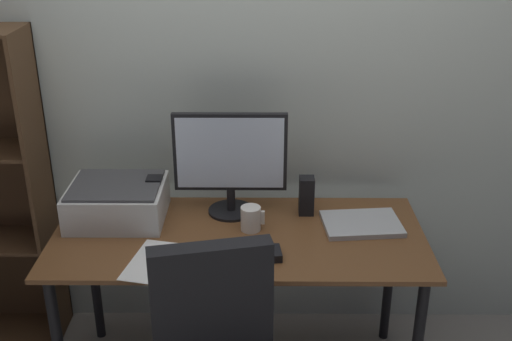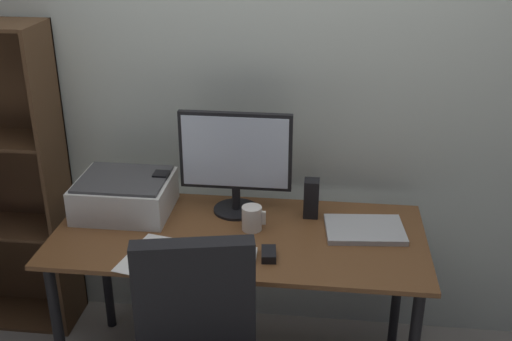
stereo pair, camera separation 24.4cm
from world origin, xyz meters
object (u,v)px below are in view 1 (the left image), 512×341
Objects in this scene: keyboard at (224,257)px; coffee_mug at (251,218)px; speaker_left at (155,195)px; laptop at (362,224)px; desk at (239,253)px; printer at (117,201)px; monitor at (230,158)px; mouse at (274,253)px; speaker_right at (306,196)px.

keyboard is 0.26m from coffee_mug.
coffee_mug is 0.61× the size of speaker_left.
laptop is (0.46, 0.03, -0.04)m from coffee_mug.
desk is at bearing -140.44° from coffee_mug.
printer is (-0.47, 0.33, 0.07)m from keyboard.
monitor is 1.20× the size of printer.
keyboard is at bearing -113.57° from coffee_mug.
mouse is at bearing -64.01° from monitor.
speaker_left is at bearing 138.34° from mouse.
speaker_right reaches higher than laptop.
printer reaches higher than keyboard.
monitor is at bearing 109.79° from mouse.
monitor is 0.48m from mouse.
keyboard is at bearing -34.88° from printer.
mouse is at bearing -112.19° from speaker_right.
coffee_mug is 0.47m from laptop.
speaker_left is at bearing 17.95° from printer.
laptop reaches higher than keyboard.
printer is at bearing 165.07° from desk.
printer reaches higher than desk.
desk is 4.77× the size of laptop.
printer reaches higher than laptop.
desk is 0.56m from printer.
monitor is 0.52m from printer.
mouse is (0.19, 0.02, 0.01)m from keyboard.
keyboard is at bearing -91.69° from monitor.
speaker_left is at bearing 167.25° from laptop.
monitor reaches higher than printer.
keyboard reaches higher than desk.
mouse reaches higher than keyboard.
coffee_mug is at bearing 39.56° from desk.
speaker_right is 0.81m from printer.
printer is at bearing 143.11° from keyboard.
speaker_left is 0.16m from printer.
mouse is 0.24m from coffee_mug.
monitor is 0.37m from speaker_left.
monitor is at bearing 101.21° from desk.
mouse is 0.56× the size of speaker_left.
speaker_left is (-0.32, 0.38, 0.08)m from keyboard.
speaker_right is at bearing 46.11° from keyboard.
speaker_right is (0.15, 0.36, 0.07)m from mouse.
desk is 0.53m from laptop.
monitor is (-0.04, 0.20, 0.35)m from desk.
keyboard is 1.71× the size of speaker_right.
monitor is 4.65× the size of coffee_mug.
mouse reaches higher than desk.
mouse reaches higher than laptop.
coffee_mug is at bearing -60.11° from monitor.
coffee_mug is (-0.09, 0.21, 0.04)m from mouse.
laptop is at bearing 8.14° from desk.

